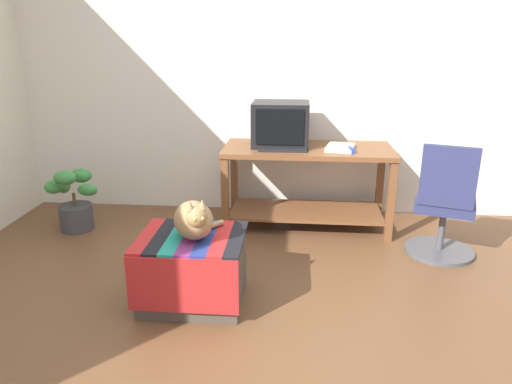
% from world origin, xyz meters
% --- Properties ---
extents(ground_plane, '(14.00, 14.00, 0.00)m').
position_xyz_m(ground_plane, '(0.00, 0.00, 0.00)').
color(ground_plane, brown).
extents(back_wall, '(8.00, 0.10, 2.60)m').
position_xyz_m(back_wall, '(0.00, 2.05, 1.30)').
color(back_wall, silver).
rests_on(back_wall, ground_plane).
extents(desk, '(1.44, 0.65, 0.72)m').
position_xyz_m(desk, '(0.31, 1.60, 0.49)').
color(desk, brown).
rests_on(desk, ground_plane).
extents(tv_monitor, '(0.48, 0.40, 0.37)m').
position_xyz_m(tv_monitor, '(0.08, 1.66, 0.90)').
color(tv_monitor, black).
rests_on(tv_monitor, desk).
extents(keyboard, '(0.40, 0.16, 0.02)m').
position_xyz_m(keyboard, '(0.10, 1.46, 0.73)').
color(keyboard, black).
rests_on(keyboard, desk).
extents(book, '(0.28, 0.33, 0.03)m').
position_xyz_m(book, '(0.58, 1.55, 0.73)').
color(book, white).
rests_on(book, desk).
extents(ottoman_with_blanket, '(0.65, 0.56, 0.45)m').
position_xyz_m(ottoman_with_blanket, '(-0.42, 0.26, 0.22)').
color(ottoman_with_blanket, '#4C4238').
rests_on(ottoman_with_blanket, ground_plane).
extents(cat, '(0.34, 0.41, 0.28)m').
position_xyz_m(cat, '(-0.39, 0.24, 0.57)').
color(cat, '#9E7A4C').
rests_on(cat, ottoman_with_blanket).
extents(potted_plant, '(0.42, 0.37, 0.57)m').
position_xyz_m(potted_plant, '(-1.69, 1.34, 0.25)').
color(potted_plant, '#3D3D42').
rests_on(potted_plant, ground_plane).
extents(office_chair, '(0.53, 0.53, 0.89)m').
position_xyz_m(office_chair, '(1.33, 1.07, 0.39)').
color(office_chair, '#4C4C51').
rests_on(office_chair, ground_plane).
extents(stapler, '(0.05, 0.11, 0.04)m').
position_xyz_m(stapler, '(0.66, 1.44, 0.74)').
color(stapler, '#2342B7').
rests_on(stapler, desk).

